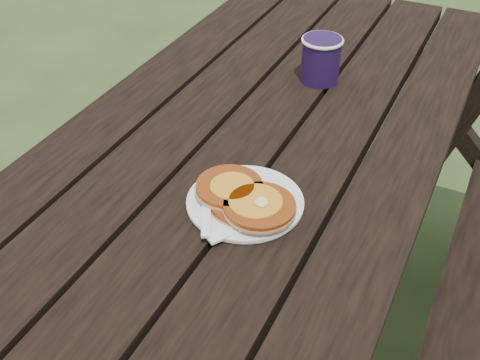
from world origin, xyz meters
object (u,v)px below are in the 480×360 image
at_px(pancake_stack, 245,199).
at_px(coffee_cup, 321,57).
at_px(picnic_table, 244,274).
at_px(plate, 245,203).

relative_size(pancake_stack, coffee_cup, 1.80).
distance_m(picnic_table, coffee_cup, 0.54).
bearing_deg(pancake_stack, coffee_cup, 95.01).
bearing_deg(coffee_cup, plate, -85.47).
distance_m(plate, coffee_cup, 0.49).
xyz_separation_m(plate, pancake_stack, (0.01, -0.01, 0.02)).
bearing_deg(plate, coffee_cup, 94.53).
xyz_separation_m(picnic_table, plate, (0.09, -0.18, 0.39)).
height_order(picnic_table, coffee_cup, coffee_cup).
bearing_deg(coffee_cup, picnic_table, -98.45).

